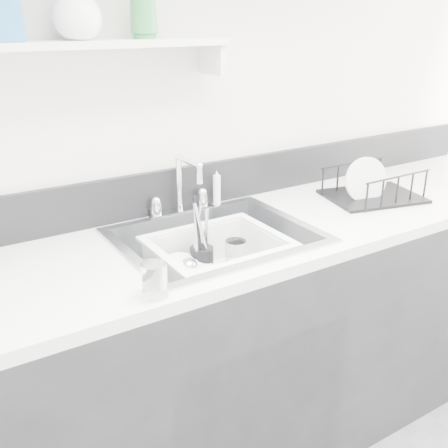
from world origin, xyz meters
TOP-DOWN VIEW (x-y plane):
  - counter_run at (0.00, 1.19)m, footprint 3.20×0.62m
  - backsplash at (0.00, 1.49)m, footprint 3.20×0.02m
  - sink at (0.00, 1.19)m, footprint 0.64×0.52m
  - faucet at (0.00, 1.44)m, footprint 0.26×0.18m
  - side_sprayer at (0.16, 1.44)m, footprint 0.03×0.03m
  - wall_shelf at (-0.35, 1.42)m, footprint 1.00×0.16m
  - wash_tub at (-0.01, 1.16)m, footprint 0.48×0.42m
  - plate_stack at (-0.10, 1.16)m, footprint 0.26×0.25m
  - utensil_cup at (-0.03, 1.24)m, footprint 0.08×0.08m
  - ladle at (-0.06, 1.16)m, footprint 0.23×0.26m
  - tumbler_in_tub at (0.10, 1.22)m, footprint 0.09×0.09m
  - tumbler_counter at (-0.34, 0.93)m, footprint 0.07×0.07m
  - dish_rack at (0.73, 1.19)m, footprint 0.41×0.35m
  - bowl_small at (0.06, 1.11)m, footprint 0.13×0.13m
  - soap_bottle_b at (-0.52, 1.41)m, footprint 0.09×0.09m
  - soap_bottle_c at (-0.32, 1.41)m, footprint 0.16×0.16m
  - soap_bottle_d at (-0.12, 1.41)m, footprint 0.09×0.09m

SIDE VIEW (x-z plane):
  - counter_run at x=0.00m, z-range 0.00..0.92m
  - bowl_small at x=0.06m, z-range 0.77..0.80m
  - plate_stack at x=-0.10m, z-range 0.74..0.84m
  - ladle at x=-0.06m, z-range 0.77..0.84m
  - tumbler_in_tub at x=0.10m, z-range 0.77..0.87m
  - utensil_cup at x=-0.03m, z-range 0.69..0.96m
  - sink at x=0.00m, z-range 0.73..0.93m
  - wash_tub at x=-0.01m, z-range 0.75..0.92m
  - tumbler_counter at x=-0.34m, z-range 0.92..1.01m
  - faucet at x=0.00m, z-range 0.87..1.09m
  - dish_rack at x=0.73m, z-range 0.92..1.05m
  - side_sprayer at x=0.16m, z-range 0.92..1.06m
  - backsplash at x=0.00m, z-range 0.92..1.08m
  - wall_shelf at x=-0.35m, z-range 1.45..1.57m
  - soap_bottle_b at x=-0.52m, z-range 1.53..1.71m
  - soap_bottle_c at x=-0.32m, z-range 1.53..1.71m
  - soap_bottle_d at x=-0.12m, z-range 1.53..1.75m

